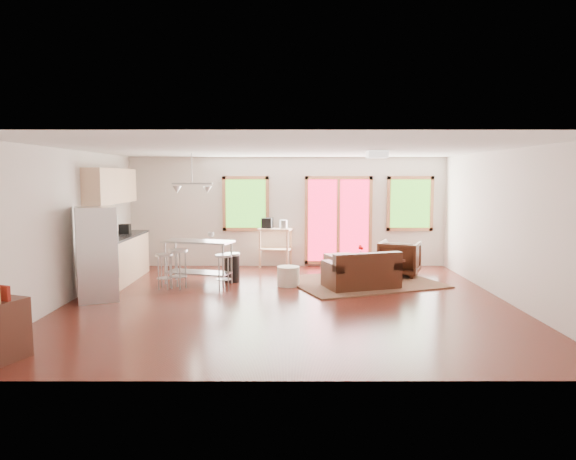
{
  "coord_description": "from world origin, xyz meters",
  "views": [
    {
      "loc": [
        -0.01,
        -8.68,
        2.13
      ],
      "look_at": [
        0.0,
        0.3,
        1.2
      ],
      "focal_mm": 32.0,
      "sensor_mm": 36.0,
      "label": 1
    }
  ],
  "objects_px": {
    "kitchen_cart": "(274,234)",
    "armchair": "(400,257)",
    "loveseat": "(362,274)",
    "ottoman": "(342,264)",
    "refrigerator": "(97,254)",
    "island": "(198,254)",
    "rug": "(363,282)",
    "coffee_table": "(374,261)"
  },
  "relations": [
    {
      "from": "rug",
      "to": "armchair",
      "type": "relative_size",
      "value": 3.36
    },
    {
      "from": "ottoman",
      "to": "loveseat",
      "type": "bearing_deg",
      "value": -81.63
    },
    {
      "from": "loveseat",
      "to": "armchair",
      "type": "height_order",
      "value": "armchair"
    },
    {
      "from": "coffee_table",
      "to": "ottoman",
      "type": "height_order",
      "value": "coffee_table"
    },
    {
      "from": "kitchen_cart",
      "to": "island",
      "type": "bearing_deg",
      "value": -127.93
    },
    {
      "from": "coffee_table",
      "to": "ottoman",
      "type": "bearing_deg",
      "value": 133.42
    },
    {
      "from": "coffee_table",
      "to": "refrigerator",
      "type": "relative_size",
      "value": 0.75
    },
    {
      "from": "rug",
      "to": "kitchen_cart",
      "type": "bearing_deg",
      "value": 135.6
    },
    {
      "from": "coffee_table",
      "to": "armchair",
      "type": "height_order",
      "value": "armchair"
    },
    {
      "from": "rug",
      "to": "island",
      "type": "bearing_deg",
      "value": -178.34
    },
    {
      "from": "rug",
      "to": "loveseat",
      "type": "relative_size",
      "value": 1.85
    },
    {
      "from": "coffee_table",
      "to": "refrigerator",
      "type": "xyz_separation_m",
      "value": [
        -5.09,
        -1.81,
        0.43
      ]
    },
    {
      "from": "loveseat",
      "to": "refrigerator",
      "type": "xyz_separation_m",
      "value": [
        -4.71,
        -0.92,
        0.53
      ]
    },
    {
      "from": "armchair",
      "to": "ottoman",
      "type": "bearing_deg",
      "value": 9.39
    },
    {
      "from": "ottoman",
      "to": "coffee_table",
      "type": "bearing_deg",
      "value": -46.58
    },
    {
      "from": "kitchen_cart",
      "to": "loveseat",
      "type": "bearing_deg",
      "value": -53.43
    },
    {
      "from": "island",
      "to": "kitchen_cart",
      "type": "xyz_separation_m",
      "value": [
        1.47,
        1.89,
        0.2
      ]
    },
    {
      "from": "kitchen_cart",
      "to": "coffee_table",
      "type": "bearing_deg",
      "value": -34.36
    },
    {
      "from": "coffee_table",
      "to": "island",
      "type": "bearing_deg",
      "value": -172.84
    },
    {
      "from": "coffee_table",
      "to": "refrigerator",
      "type": "bearing_deg",
      "value": -160.41
    },
    {
      "from": "coffee_table",
      "to": "loveseat",
      "type": "bearing_deg",
      "value": -112.9
    },
    {
      "from": "coffee_table",
      "to": "refrigerator",
      "type": "height_order",
      "value": "refrigerator"
    },
    {
      "from": "kitchen_cart",
      "to": "refrigerator",
      "type": "bearing_deg",
      "value": -132.51
    },
    {
      "from": "loveseat",
      "to": "kitchen_cart",
      "type": "height_order",
      "value": "kitchen_cart"
    },
    {
      "from": "refrigerator",
      "to": "island",
      "type": "bearing_deg",
      "value": 18.59
    },
    {
      "from": "ottoman",
      "to": "rug",
      "type": "bearing_deg",
      "value": -71.72
    },
    {
      "from": "coffee_table",
      "to": "armchair",
      "type": "bearing_deg",
      "value": 30.18
    },
    {
      "from": "kitchen_cart",
      "to": "rug",
      "type": "bearing_deg",
      "value": -44.4
    },
    {
      "from": "rug",
      "to": "refrigerator",
      "type": "xyz_separation_m",
      "value": [
        -4.81,
        -1.46,
        0.8
      ]
    },
    {
      "from": "loveseat",
      "to": "coffee_table",
      "type": "bearing_deg",
      "value": 49.59
    },
    {
      "from": "loveseat",
      "to": "refrigerator",
      "type": "height_order",
      "value": "refrigerator"
    },
    {
      "from": "rug",
      "to": "loveseat",
      "type": "distance_m",
      "value": 0.61
    },
    {
      "from": "rug",
      "to": "kitchen_cart",
      "type": "relative_size",
      "value": 2.41
    },
    {
      "from": "kitchen_cart",
      "to": "armchair",
      "type": "bearing_deg",
      "value": -21.67
    },
    {
      "from": "ottoman",
      "to": "island",
      "type": "relative_size",
      "value": 0.43
    },
    {
      "from": "island",
      "to": "loveseat",
      "type": "bearing_deg",
      "value": -7.86
    },
    {
      "from": "rug",
      "to": "kitchen_cart",
      "type": "distance_m",
      "value": 2.68
    },
    {
      "from": "ottoman",
      "to": "refrigerator",
      "type": "height_order",
      "value": "refrigerator"
    },
    {
      "from": "loveseat",
      "to": "kitchen_cart",
      "type": "bearing_deg",
      "value": 109.06
    },
    {
      "from": "rug",
      "to": "ottoman",
      "type": "relative_size",
      "value": 4.48
    },
    {
      "from": "coffee_table",
      "to": "armchair",
      "type": "relative_size",
      "value": 1.45
    },
    {
      "from": "coffee_table",
      "to": "kitchen_cart",
      "type": "bearing_deg",
      "value": 145.64
    }
  ]
}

